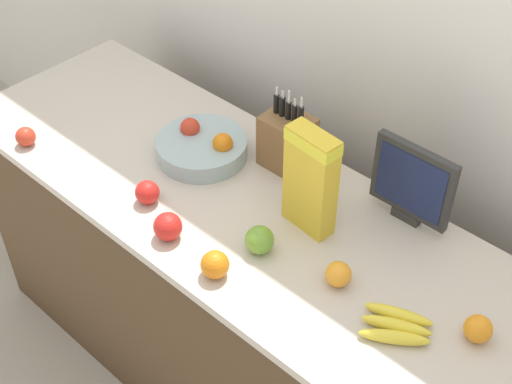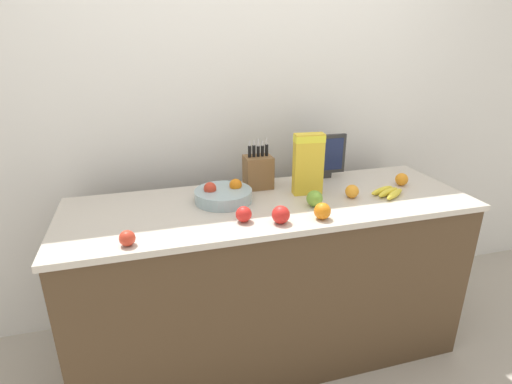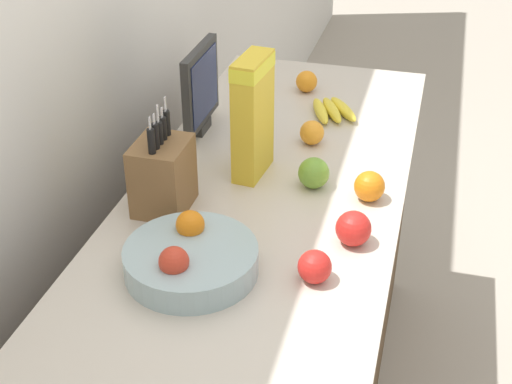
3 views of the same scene
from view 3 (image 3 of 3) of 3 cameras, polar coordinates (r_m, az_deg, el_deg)
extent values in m
cube|color=silver|center=(1.78, -18.27, 10.32)|extent=(9.00, 0.06, 2.60)
cube|color=#4C3823|center=(2.04, -0.20, -13.48)|extent=(2.05, 0.67, 0.91)
cube|color=beige|center=(1.74, -0.23, -2.56)|extent=(2.08, 0.70, 0.03)
cube|color=brown|center=(1.75, -7.48, 1.28)|extent=(0.15, 0.12, 0.18)
cylinder|color=black|center=(1.65, -8.37, 4.04)|extent=(0.02, 0.02, 0.06)
cube|color=silver|center=(1.63, -8.50, 5.47)|extent=(0.01, 0.00, 0.03)
cylinder|color=black|center=(1.67, -8.06, 4.44)|extent=(0.02, 0.02, 0.06)
cube|color=silver|center=(1.65, -8.18, 5.80)|extent=(0.01, 0.00, 0.03)
cylinder|color=black|center=(1.69, -7.75, 4.70)|extent=(0.02, 0.02, 0.06)
cube|color=silver|center=(1.67, -7.87, 6.24)|extent=(0.01, 0.00, 0.04)
cylinder|color=black|center=(1.71, -7.45, 5.07)|extent=(0.02, 0.02, 0.06)
cube|color=silver|center=(1.69, -7.55, 6.33)|extent=(0.01, 0.00, 0.03)
cylinder|color=black|center=(1.73, -7.17, 5.51)|extent=(0.02, 0.02, 0.06)
cube|color=silver|center=(1.71, -7.28, 6.99)|extent=(0.01, 0.00, 0.04)
cube|color=#2D2D2D|center=(2.14, -4.32, 5.26)|extent=(0.09, 0.03, 0.03)
cube|color=#2D2D2D|center=(2.09, -4.46, 8.47)|extent=(0.25, 0.02, 0.23)
cube|color=#19234C|center=(2.08, -4.11, 8.44)|extent=(0.21, 0.00, 0.19)
cube|color=gold|center=(1.85, -0.26, 6.01)|extent=(0.16, 0.08, 0.33)
cube|color=yellow|center=(1.79, -0.27, 10.00)|extent=(0.16, 0.08, 0.04)
cylinder|color=#99B2B7|center=(1.55, -5.21, -5.45)|extent=(0.29, 0.29, 0.06)
sphere|color=orange|center=(1.59, -5.29, -2.61)|extent=(0.07, 0.07, 0.07)
sphere|color=red|center=(1.48, -6.59, -5.54)|extent=(0.06, 0.06, 0.06)
ellipsoid|color=yellow|center=(2.23, 5.19, 6.48)|extent=(0.18, 0.10, 0.03)
ellipsoid|color=yellow|center=(2.24, 6.10, 6.54)|extent=(0.17, 0.11, 0.03)
ellipsoid|color=yellow|center=(2.25, 7.00, 6.60)|extent=(0.17, 0.13, 0.03)
sphere|color=red|center=(1.64, 7.80, -2.91)|extent=(0.08, 0.08, 0.08)
sphere|color=#6B9E33|center=(1.85, 4.64, 1.53)|extent=(0.08, 0.08, 0.08)
sphere|color=red|center=(1.52, 4.72, -5.98)|extent=(0.07, 0.07, 0.07)
sphere|color=orange|center=(2.06, 4.50, 4.76)|extent=(0.07, 0.07, 0.07)
sphere|color=orange|center=(2.40, 4.07, 8.82)|extent=(0.07, 0.07, 0.07)
sphere|color=orange|center=(1.81, 9.06, 0.45)|extent=(0.08, 0.08, 0.08)
camera|label=1|loc=(2.65, 40.07, 36.38)|focal=50.00mm
camera|label=2|loc=(1.62, 74.40, 1.90)|focal=28.00mm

